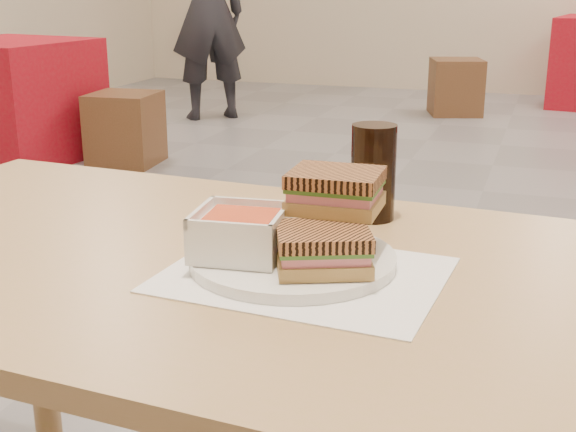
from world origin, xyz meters
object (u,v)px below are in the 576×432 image
(cola_glass, at_px, (373,172))
(bg_chair_0r, at_px, (125,129))
(plate, at_px, (293,259))
(panini_lower, at_px, (323,249))
(main_table, at_px, (198,331))
(patron_a, at_px, (208,11))
(soup_bowl, at_px, (240,235))
(bg_table_0, at_px, (14,100))
(bg_chair_2l, at_px, (456,87))

(cola_glass, xyz_separation_m, bg_chair_0r, (-2.20, 2.96, -0.61))
(plate, bearing_deg, panini_lower, -36.90)
(main_table, distance_m, plate, 0.18)
(plate, height_order, bg_chair_0r, plate)
(patron_a, bearing_deg, panini_lower, -63.92)
(soup_bowl, distance_m, bg_chair_0r, 3.87)
(cola_glass, bearing_deg, patron_a, 117.38)
(soup_bowl, bearing_deg, patron_a, 115.07)
(main_table, distance_m, patron_a, 5.28)
(main_table, xyz_separation_m, soup_bowl, (0.08, -0.03, 0.16))
(bg_table_0, distance_m, patron_a, 1.86)
(bg_chair_0r, bearing_deg, patron_a, 96.03)
(plate, distance_m, bg_chair_2l, 5.68)
(panini_lower, bearing_deg, cola_glass, 90.31)
(bg_chair_0r, distance_m, patron_a, 1.74)
(main_table, relative_size, cola_glass, 8.60)
(plate, bearing_deg, bg_chair_2l, 94.81)
(bg_chair_0r, bearing_deg, plate, -55.99)
(bg_table_0, bearing_deg, bg_chair_0r, 7.67)
(main_table, bearing_deg, patron_a, 114.44)
(soup_bowl, relative_size, cola_glass, 0.84)
(panini_lower, height_order, patron_a, patron_a)
(cola_glass, bearing_deg, soup_bowl, -113.57)
(cola_glass, bearing_deg, bg_chair_2l, 95.53)
(plate, bearing_deg, patron_a, 115.78)
(panini_lower, height_order, bg_chair_2l, panini_lower)
(cola_glass, height_order, bg_table_0, cola_glass)
(panini_lower, distance_m, patron_a, 5.39)
(panini_lower, xyz_separation_m, bg_chair_2l, (-0.52, 5.67, -0.56))
(bg_chair_0r, bearing_deg, main_table, -57.71)
(bg_chair_2l, bearing_deg, bg_table_0, -133.20)
(cola_glass, bearing_deg, plate, -102.10)
(soup_bowl, height_order, patron_a, patron_a)
(cola_glass, bearing_deg, panini_lower, -89.69)
(main_table, distance_m, soup_bowl, 0.18)
(soup_bowl, relative_size, bg_chair_0r, 0.28)
(cola_glass, distance_m, bg_table_0, 4.11)
(bg_chair_0r, bearing_deg, soup_bowl, -56.96)
(bg_chair_0r, xyz_separation_m, patron_a, (-0.17, 1.62, 0.62))
(soup_bowl, xyz_separation_m, bg_chair_0r, (-2.09, 3.21, -0.58))
(main_table, height_order, bg_table_0, main_table)
(cola_glass, distance_m, patron_a, 5.15)
(bg_table_0, height_order, bg_chair_2l, bg_table_0)
(soup_bowl, xyz_separation_m, cola_glass, (0.11, 0.25, 0.03))
(panini_lower, distance_m, bg_table_0, 4.30)
(main_table, height_order, plate, plate)
(main_table, bearing_deg, bg_table_0, 131.48)
(bg_table_0, height_order, patron_a, patron_a)
(soup_bowl, height_order, bg_chair_2l, soup_bowl)
(main_table, bearing_deg, bg_chair_2l, 93.41)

